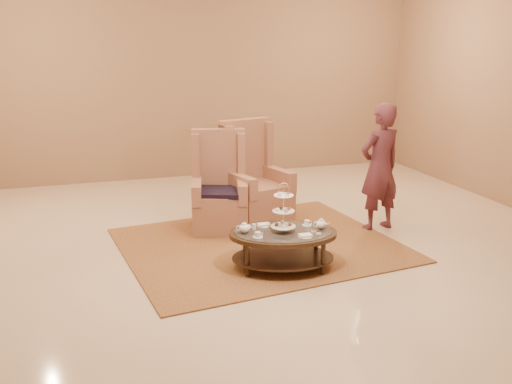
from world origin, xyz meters
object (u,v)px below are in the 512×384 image
object	(u,v)px
tea_table	(283,238)
armchair_right	(254,188)
person	(380,167)
armchair_left	(219,196)

from	to	relation	value
tea_table	armchair_right	distance (m)	1.68
tea_table	person	distance (m)	1.88
person	armchair_left	bearing A→B (deg)	-30.21
armchair_left	person	xyz separation A→B (m)	(1.91, -0.63, 0.38)
person	armchair_right	bearing A→B (deg)	-41.11
armchair_right	person	xyz separation A→B (m)	(1.41, -0.79, 0.35)
armchair_left	tea_table	bearing A→B (deg)	-65.28
armchair_right	tea_table	bearing A→B (deg)	-112.50
armchair_right	person	bearing A→B (deg)	-45.17
tea_table	armchair_left	world-z (taller)	armchair_left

